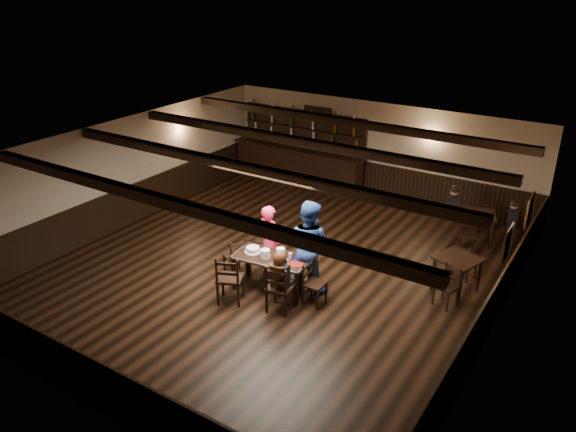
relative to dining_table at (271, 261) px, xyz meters
The scene contains 25 objects.
ground 1.08m from the dining_table, 116.85° to the left, with size 10.00×10.00×0.00m, color black.
room_shell 1.40m from the dining_table, 115.20° to the left, with size 9.02×10.02×2.71m.
dining_table is the anchor object (origin of this frame).
chair_near_left 0.95m from the dining_table, 115.24° to the right, with size 0.62×0.61×1.02m.
chair_near_right 0.83m from the dining_table, 47.14° to the right, with size 0.52×0.50×0.99m.
chair_end_left 0.93m from the dining_table, behind, with size 0.52×0.53×0.88m.
chair_end_right 0.91m from the dining_table, ahead, with size 0.38×0.40×0.85m.
chair_far_pushed 1.49m from the dining_table, 129.52° to the left, with size 0.44×0.43×0.83m.
woman_pink 0.59m from the dining_table, 128.44° to the left, with size 0.58×0.38×1.60m, color #E53151.
man_blue 0.79m from the dining_table, 40.51° to the left, with size 0.92×0.72×1.90m, color navy.
seated_person 0.79m from the dining_table, 44.47° to the right, with size 0.33×0.50×0.81m.
cake 0.45m from the dining_table, behind, with size 0.34×0.34×0.11m.
plate_stack_a 0.22m from the dining_table, 126.42° to the right, with size 0.19×0.19×0.18m, color white.
plate_stack_b 0.26m from the dining_table, 24.15° to the left, with size 0.17×0.17×0.20m, color white.
tea_light 0.19m from the dining_table, 50.24° to the left, with size 0.05×0.05×0.06m.
salt_shaker 0.43m from the dining_table, ahead, with size 0.03×0.03×0.08m, color silver.
pepper_shaker 0.45m from the dining_table, ahead, with size 0.04×0.04×0.09m, color #A5A8AD.
drink_glass 0.40m from the dining_table, 24.49° to the left, with size 0.07×0.07×0.11m, color silver.
menu_red 0.55m from the dining_table, ahead, with size 0.34×0.24×0.00m, color maroon.
menu_blue 0.60m from the dining_table, 22.98° to the left, with size 0.29×0.21×0.00m, color #0E0F49.
bar_counter 6.11m from the dining_table, 116.31° to the left, with size 4.23×0.70×2.20m.
back_table_a 3.69m from the dining_table, 32.03° to the left, with size 0.96×0.96×0.75m.
back_table_b 5.21m from the dining_table, 57.17° to the left, with size 1.02×1.02×0.75m.
bg_patron_left 5.00m from the dining_table, 63.74° to the left, with size 0.32×0.44×0.81m.
bg_patron_right 5.82m from the dining_table, 52.32° to the left, with size 0.27×0.37×0.69m.
Camera 1 is at (5.95, -8.83, 5.97)m, focal length 35.00 mm.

